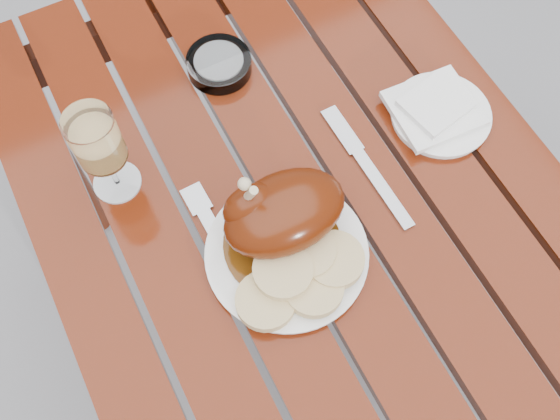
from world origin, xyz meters
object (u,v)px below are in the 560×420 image
(ashtray, at_px, (219,64))
(wine_glass, at_px, (103,155))
(table, at_px, (304,291))
(dinner_plate, at_px, (287,254))
(side_plate, at_px, (440,115))

(ashtray, bearing_deg, wine_glass, -152.00)
(ashtray, bearing_deg, table, -88.61)
(table, bearing_deg, dinner_plate, -149.90)
(table, distance_m, wine_glass, 0.56)
(side_plate, xyz_separation_m, ashtray, (-0.28, 0.26, 0.01))
(wine_glass, relative_size, ashtray, 1.59)
(table, xyz_separation_m, ashtray, (-0.01, 0.32, 0.39))
(table, relative_size, ashtray, 10.72)
(wine_glass, height_order, ashtray, wine_glass)
(side_plate, bearing_deg, ashtray, 137.58)
(wine_glass, bearing_deg, side_plate, -14.24)
(dinner_plate, relative_size, wine_glass, 1.37)
(table, xyz_separation_m, dinner_plate, (-0.07, -0.04, 0.38))
(dinner_plate, bearing_deg, table, 30.10)
(table, height_order, wine_glass, wine_glass)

